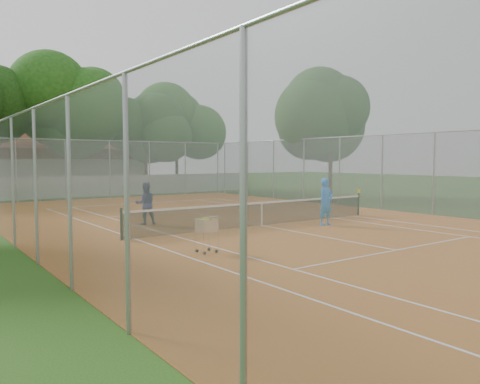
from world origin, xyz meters
TOP-DOWN VIEW (x-y plane):
  - ground at (0.00, 0.00)m, footprint 120.00×120.00m
  - court_pad at (0.00, 0.00)m, footprint 18.00×34.00m
  - court_lines at (0.00, 0.00)m, footprint 10.98×23.78m
  - tennis_net at (0.00, 0.00)m, footprint 11.88×0.10m
  - perimeter_fence at (0.00, 0.00)m, footprint 18.00×34.00m
  - boundary_wall at (0.00, 19.00)m, footprint 26.00×0.30m
  - clubhouse at (-2.00, 29.00)m, footprint 16.40×9.00m
  - tropical_trees at (0.00, 22.00)m, footprint 29.00×19.00m
  - player_near at (2.18, -1.46)m, footprint 0.70×0.47m
  - player_far_left at (-3.69, 3.04)m, footprint 0.96×0.82m
  - player_far_right at (3.20, 5.59)m, footprint 1.00×0.72m
  - ball_hopper at (-4.77, -3.47)m, footprint 0.68×0.68m

SIDE VIEW (x-z plane):
  - ground at x=0.00m, z-range 0.00..0.00m
  - court_pad at x=0.00m, z-range 0.00..0.02m
  - court_lines at x=0.00m, z-range 0.02..0.03m
  - tennis_net at x=0.00m, z-range 0.02..1.00m
  - ball_hopper at x=-4.77m, z-range 0.02..1.11m
  - boundary_wall at x=0.00m, z-range 0.00..1.50m
  - player_far_right at x=3.20m, z-range 0.02..1.59m
  - player_far_left at x=-3.69m, z-range 0.02..1.76m
  - player_near at x=2.18m, z-range 0.02..1.94m
  - perimeter_fence at x=0.00m, z-range 0.00..4.00m
  - clubhouse at x=-2.00m, z-range 0.00..4.40m
  - tropical_trees at x=0.00m, z-range 0.00..10.00m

